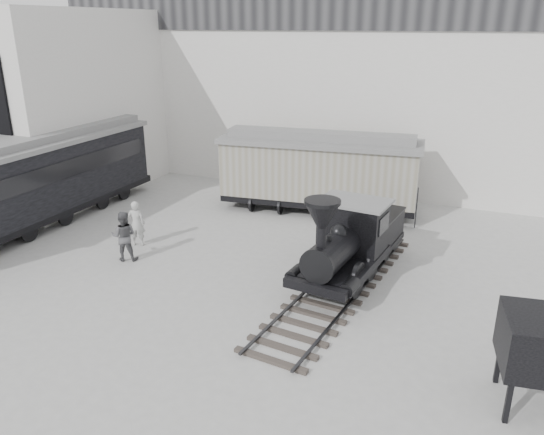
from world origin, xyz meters
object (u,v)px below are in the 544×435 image
at_px(visitor_b, 124,236).
at_px(passenger_coach, 32,181).
at_px(locomotive, 348,245).
at_px(visitor_a, 136,223).
at_px(boxcar, 319,170).

bearing_deg(visitor_b, passenger_coach, -37.90).
xyz_separation_m(locomotive, visitor_b, (-8.07, -1.57, -0.33)).
xyz_separation_m(locomotive, visitor_a, (-8.49, -0.24, -0.36)).
bearing_deg(visitor_b, locomotive, 167.59).
bearing_deg(locomotive, visitor_b, -162.62).
height_order(boxcar, passenger_coach, boxcar).
bearing_deg(passenger_coach, locomotive, 1.24).
bearing_deg(passenger_coach, visitor_b, -13.59).
bearing_deg(boxcar, passenger_coach, -154.89).
relative_size(locomotive, visitor_a, 5.43).
distance_m(boxcar, visitor_b, 9.51).
relative_size(locomotive, visitor_b, 5.28).
distance_m(passenger_coach, visitor_a, 5.46).
relative_size(boxcar, visitor_b, 4.96).
xyz_separation_m(locomotive, boxcar, (-3.15, 6.51, 0.68)).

